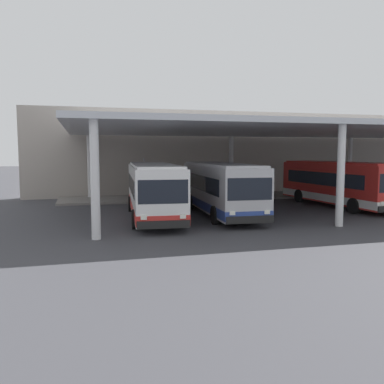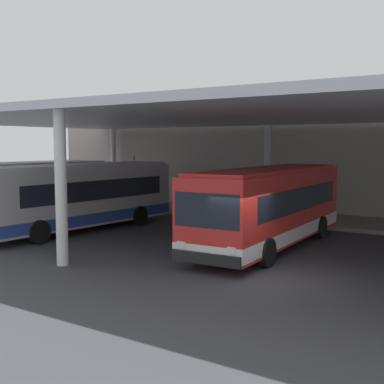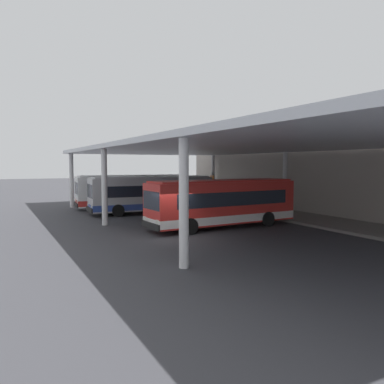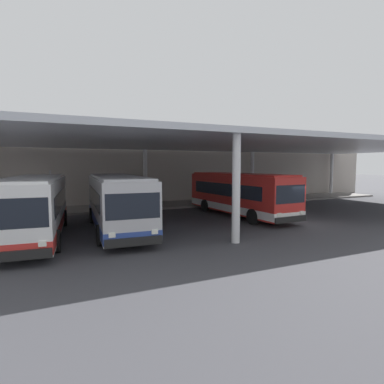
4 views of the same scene
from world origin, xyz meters
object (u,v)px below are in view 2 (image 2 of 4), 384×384
Objects in this scene: bench_waiting at (218,202)px; bus_nearest_bay at (18,192)px; bus_second_bay at (79,196)px; banner_sign at (134,178)px; bus_middle_bay at (270,206)px; trash_bin at (255,205)px.

bus_nearest_bay is at bearing -125.07° from bench_waiting.
bus_second_bay reaches higher than bench_waiting.
banner_sign reaches higher than bench_waiting.
bus_second_bay is 1.00× the size of bus_middle_bay.
bus_middle_bay reaches higher than bench_waiting.
bench_waiting is at bearing 132.55° from bus_middle_bay.
bench_waiting is (6.50, 9.26, -0.99)m from bus_nearest_bay.
bench_waiting is at bearing 173.88° from trash_bin.
banner_sign is at bearing 152.31° from bus_middle_bay.
bus_nearest_bay is 3.34× the size of banner_sign.
bus_second_bay is at bearing 3.36° from bus_nearest_bay.
banner_sign reaches higher than bus_second_bay.
trash_bin is at bearing 60.65° from bus_second_bay.
bus_nearest_bay is 10.91× the size of trash_bin.
trash_bin reaches higher than bench_waiting.
bus_second_bay and bus_middle_bay have the same top height.
banner_sign reaches higher than trash_bin.
trash_bin is (-4.34, 7.30, -0.98)m from bus_middle_bay.
bus_second_bay is 9.37m from bus_middle_bay.
bus_second_bay is 5.91× the size of bench_waiting.
banner_sign reaches higher than bus_nearest_bay.
trash_bin is (4.91, 8.73, -0.98)m from bus_second_bay.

